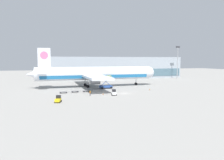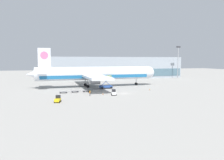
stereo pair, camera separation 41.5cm
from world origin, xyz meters
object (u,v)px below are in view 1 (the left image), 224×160
Objects in this scene: ground_crew_near at (90,93)px; baggage_dolly_third at (87,91)px; traffic_cone_near at (103,94)px; baggage_tug_foreground at (58,99)px; light_mast at (178,60)px; scissor_lift_loader at (106,84)px; baggage_dolly_second at (75,91)px; baggage_dolly_lead at (64,92)px; baggage_tug_mid at (114,93)px; airplane_main at (94,74)px; traffic_cone_far at (150,89)px.

baggage_dolly_third is at bearing 171.49° from ground_crew_near.
baggage_tug_foreground is at bearing -148.19° from traffic_cone_near.
ground_crew_near is at bearing -143.04° from light_mast.
scissor_lift_loader is 15.89m from baggage_dolly_second.
baggage_dolly_lead is 8.57m from baggage_dolly_third.
ground_crew_near reaches higher than baggage_dolly_lead.
baggage_tug_mid is (-60.98, -53.34, -11.42)m from light_mast.
baggage_tug_mid is at bearing -51.48° from baggage_tug_foreground.
baggage_tug_mid reaches higher than ground_crew_near.
airplane_main is 18.67m from baggage_dolly_second.
baggage_dolly_second is 11.98m from traffic_cone_near.
airplane_main reaches higher than ground_crew_near.
light_mast is 89.11m from baggage_dolly_lead.
baggage_dolly_second is at bearing -125.17° from airplane_main.
traffic_cone_near is at bearing -165.22° from traffic_cone_far.
ground_crew_near is (-10.28, -16.83, -0.95)m from scissor_lift_loader.
baggage_tug_mid is 8.15m from ground_crew_near.
baggage_dolly_second is 10.20m from ground_crew_near.
baggage_dolly_second is (-72.71, -42.43, -11.90)m from light_mast.
baggage_dolly_third is 2.04× the size of ground_crew_near.
baggage_tug_mid is at bearing -155.57° from traffic_cone_far.
baggage_tug_foreground is 1.51× the size of ground_crew_near.
baggage_dolly_second is at bearing 135.47° from traffic_cone_near.
baggage_tug_mid is at bearing -33.56° from baggage_dolly_lead.
traffic_cone_far is (36.62, 15.31, -0.60)m from baggage_tug_foreground.
airplane_main is 26.31m from traffic_cone_far.
baggage_dolly_lead is (-18.29, -8.15, -1.64)m from scissor_lift_loader.
traffic_cone_near is at bearing 97.52° from ground_crew_near.
airplane_main reaches higher than baggage_dolly_second.
baggage_dolly_third is at bearing 117.86° from traffic_cone_near.
traffic_cone_far is at bearing -42.18° from airplane_main.
scissor_lift_loader is 20.09m from baggage_dolly_lead.
baggage_dolly_third is (-6.16, -14.81, -5.45)m from airplane_main.
baggage_tug_foreground is 0.74× the size of baggage_dolly_lead.
baggage_dolly_lead is at bearing -142.40° from ground_crew_near.
traffic_cone_near is (-64.17, -50.83, -11.98)m from light_mast.
baggage_tug_mid is at bearing -86.53° from airplane_main.
light_mast is at bearing 28.95° from baggage_dolly_second.
scissor_lift_loader reaches higher than baggage_tug_mid.
scissor_lift_loader reaches higher than baggage_dolly_third.
traffic_cone_near is (8.54, -8.40, -0.08)m from baggage_dolly_second.
traffic_cone_near reaches higher than baggage_dolly_lead.
scissor_lift_loader is at bearing 22.70° from baggage_dolly_lead.
scissor_lift_loader is 1.93× the size of baggage_tug_foreground.
airplane_main reaches higher than traffic_cone_near.
baggage_dolly_lead is at bearing 149.36° from traffic_cone_near.
baggage_tug_mid is at bearing 74.84° from ground_crew_near.
traffic_cone_far is at bearing 14.78° from traffic_cone_near.
baggage_dolly_second is (-10.41, -14.51, -5.45)m from airplane_main.
baggage_tug_foreground is 0.74× the size of baggage_dolly_third.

